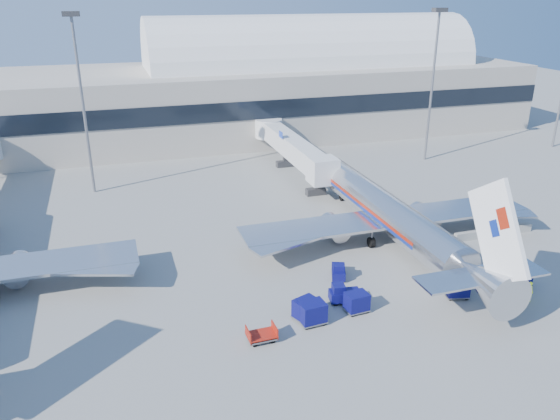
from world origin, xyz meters
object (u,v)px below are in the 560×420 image
object	(u,v)px
cart_train_c	(306,309)
mast_east	(434,64)
barrier_near	(467,236)
tug_right	(466,274)
barrier_far	(519,228)
tug_left	(338,271)
cart_open_red	(262,336)
tug_lead	(343,294)
barrier_mid	(493,232)
cart_solo_far	(520,276)
airliner_main	(391,215)
jetbridge_near	(290,145)
cart_solo_near	(457,287)
cart_train_a	(357,302)
ramp_worker	(529,291)
cart_train_b	(312,312)
mast_west	(80,79)

from	to	relation	value
cart_train_c	mast_east	bearing A→B (deg)	26.37
barrier_near	tug_right	xyz separation A→B (m)	(-5.58, -7.61, 0.23)
barrier_far	tug_left	distance (m)	23.34
mast_east	barrier_near	xyz separation A→B (m)	(-12.00, -28.00, -14.34)
cart_train_c	cart_open_red	world-z (taller)	cart_train_c
cart_open_red	barrier_near	bearing A→B (deg)	21.13
barrier_far	tug_lead	bearing A→B (deg)	-162.85
barrier_mid	cart_solo_far	bearing A→B (deg)	-115.96
tug_left	cart_train_c	bearing A→B (deg)	158.05
airliner_main	jetbridge_near	bearing A→B (deg)	95.22
jetbridge_near	cart_solo_near	world-z (taller)	jetbridge_near
barrier_far	tug_right	distance (m)	14.37
tug_lead	tug_right	world-z (taller)	tug_lead
cart_solo_near	cart_train_a	bearing A→B (deg)	-169.22
tug_lead	ramp_worker	distance (m)	15.92
barrier_far	cart_train_a	size ratio (longest dim) A/B	1.48
barrier_near	tug_right	world-z (taller)	tug_right
airliner_main	cart_train_b	world-z (taller)	airliner_main
mast_east	tug_left	bearing A→B (deg)	-132.12
jetbridge_near	cart_train_a	world-z (taller)	jetbridge_near
tug_left	cart_open_red	size ratio (longest dim) A/B	1.20
mast_west	cart_solo_near	world-z (taller)	mast_west
mast_west	mast_east	world-z (taller)	same
cart_train_c	tug_lead	bearing A→B (deg)	-0.31
cart_open_red	tug_lead	bearing A→B (deg)	20.49
barrier_far	tug_lead	size ratio (longest dim) A/B	1.08
mast_east	ramp_worker	world-z (taller)	mast_east
ramp_worker	cart_open_red	bearing A→B (deg)	76.61
tug_lead	barrier_far	bearing A→B (deg)	26.58
jetbridge_near	tug_left	world-z (taller)	jetbridge_near
barrier_near	ramp_worker	xyz separation A→B (m)	(-2.54, -12.19, 0.47)
cart_train_c	barrier_far	bearing A→B (deg)	-3.62
airliner_main	cart_solo_far	bearing A→B (deg)	-61.51
barrier_mid	ramp_worker	bearing A→B (deg)	-115.59
barrier_mid	ramp_worker	size ratio (longest dim) A/B	1.63
mast_east	cart_train_c	size ratio (longest dim) A/B	9.36
barrier_far	cart_solo_far	bearing A→B (deg)	-129.65
cart_solo_far	cart_open_red	xyz separation A→B (m)	(-24.53, -1.17, -0.46)
airliner_main	barrier_far	size ratio (longest dim) A/B	12.42
tug_lead	tug_right	bearing A→B (deg)	8.97
tug_lead	ramp_worker	bearing A→B (deg)	-7.66
tug_lead	cart_solo_near	world-z (taller)	cart_solo_near
barrier_far	tug_lead	xyz separation A→B (m)	(-24.35, -7.51, 0.32)
mast_west	barrier_far	world-z (taller)	mast_west
airliner_main	cart_train_c	distance (m)	18.03
barrier_far	cart_solo_near	xyz separation A→B (m)	(-14.64, -9.76, 0.47)
cart_train_a	cart_solo_far	distance (m)	15.93
mast_west	cart_solo_near	xyz separation A→B (m)	(29.96, -37.76, -13.87)
tug_right	ramp_worker	distance (m)	5.50
barrier_near	barrier_mid	bearing A→B (deg)	0.00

